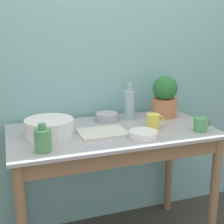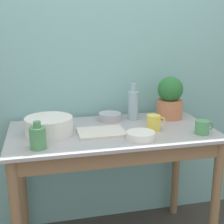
% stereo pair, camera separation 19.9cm
% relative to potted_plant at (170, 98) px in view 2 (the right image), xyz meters
% --- Properties ---
extents(wall_back, '(6.00, 0.05, 2.40)m').
position_rel_potted_plant_xyz_m(wall_back, '(-0.47, 0.23, 0.17)').
color(wall_back, '#7AB2B2').
rests_on(wall_back, ground_plane).
extents(counter_table, '(1.32, 0.70, 0.88)m').
position_rel_potted_plant_xyz_m(counter_table, '(-0.47, -0.20, -0.33)').
color(counter_table, '#846647').
rests_on(counter_table, ground_plane).
extents(potted_plant, '(0.19, 0.19, 0.30)m').
position_rel_potted_plant_xyz_m(potted_plant, '(0.00, 0.00, 0.00)').
color(potted_plant, '#B7704C').
rests_on(potted_plant, counter_table).
extents(bowl_wash_large, '(0.30, 0.30, 0.11)m').
position_rel_potted_plant_xyz_m(bowl_wash_large, '(-0.87, -0.17, -0.10)').
color(bowl_wash_large, silver).
rests_on(bowl_wash_large, counter_table).
extents(bottle_tall, '(0.08, 0.08, 0.26)m').
position_rel_potted_plant_xyz_m(bottle_tall, '(-0.27, 0.02, -0.04)').
color(bottle_tall, '#93B2BC').
rests_on(bottle_tall, counter_table).
extents(bottle_short, '(0.09, 0.09, 0.16)m').
position_rel_potted_plant_xyz_m(bottle_short, '(-0.94, -0.40, -0.08)').
color(bottle_short, '#4C8C59').
rests_on(bottle_short, counter_table).
extents(mug_yellow, '(0.13, 0.09, 0.10)m').
position_rel_potted_plant_xyz_m(mug_yellow, '(-0.22, -0.25, -0.10)').
color(mug_yellow, '#E5CC4C').
rests_on(mug_yellow, counter_table).
extents(mug_green, '(0.12, 0.09, 0.09)m').
position_rel_potted_plant_xyz_m(mug_green, '(0.06, -0.38, -0.11)').
color(mug_green, '#4C935B').
rests_on(mug_green, counter_table).
extents(bowl_small_steel, '(0.16, 0.16, 0.05)m').
position_rel_potted_plant_xyz_m(bowl_small_steel, '(-0.44, 0.03, -0.12)').
color(bowl_small_steel, '#A8A8B2').
rests_on(bowl_small_steel, counter_table).
extents(bowl_small_enamel_white, '(0.17, 0.17, 0.04)m').
position_rel_potted_plant_xyz_m(bowl_small_enamel_white, '(-0.35, -0.38, -0.13)').
color(bowl_small_enamel_white, silver).
rests_on(bowl_small_enamel_white, counter_table).
extents(tray_board, '(0.29, 0.22, 0.02)m').
position_rel_potted_plant_xyz_m(tray_board, '(-0.56, -0.23, -0.14)').
color(tray_board, beige).
rests_on(tray_board, counter_table).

